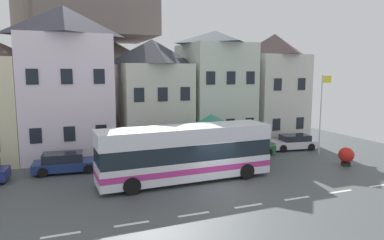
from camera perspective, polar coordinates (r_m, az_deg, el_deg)
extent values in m
cube|color=#494F50|center=(20.92, 5.27, -11.19)|extent=(40.00, 60.00, 0.06)
cube|color=silver|center=(16.37, -20.64, -17.14)|extent=(1.60, 0.20, 0.01)
cube|color=silver|center=(16.61, -9.80, -16.36)|extent=(1.60, 0.20, 0.01)
cube|color=silver|center=(17.37, 0.31, -15.13)|extent=(1.60, 0.20, 0.01)
cube|color=silver|center=(18.59, 9.21, -13.65)|extent=(1.60, 0.20, 0.01)
cube|color=silver|center=(20.18, 16.77, -12.13)|extent=(1.60, 0.20, 0.01)
cube|color=silver|center=(22.07, 23.06, -10.69)|extent=(1.60, 0.20, 0.01)
cube|color=silver|center=(24.18, 28.26, -9.39)|extent=(1.60, 0.20, 0.01)
cube|color=white|center=(29.56, -19.75, 3.53)|extent=(6.78, 5.54, 9.58)
pyramid|color=#383644|center=(29.75, -20.30, 14.99)|extent=(6.78, 5.54, 2.28)
cube|color=black|center=(27.11, -24.14, -2.38)|extent=(0.80, 0.06, 1.10)
cube|color=black|center=(27.07, -19.36, -2.15)|extent=(0.80, 0.06, 1.10)
cube|color=black|center=(27.21, -14.61, -1.90)|extent=(0.80, 0.06, 1.10)
cube|color=black|center=(26.74, -24.65, 6.45)|extent=(0.80, 0.06, 1.10)
cube|color=black|center=(26.69, -19.77, 6.70)|extent=(0.80, 0.06, 1.10)
cube|color=black|center=(26.84, -14.91, 6.90)|extent=(0.80, 0.06, 1.10)
cube|color=silver|center=(31.01, -6.41, 2.15)|extent=(5.70, 6.32, 7.45)
pyramid|color=#32353C|center=(30.91, -6.54, 11.02)|extent=(5.70, 6.32, 2.13)
cube|color=black|center=(27.77, -8.48, -2.61)|extent=(0.80, 0.06, 1.10)
cube|color=black|center=(28.23, -4.71, -2.38)|extent=(0.80, 0.06, 1.10)
cube|color=black|center=(28.81, -1.08, -2.14)|extent=(0.80, 0.06, 1.10)
cube|color=black|center=(27.37, -8.62, 4.07)|extent=(0.80, 0.06, 1.10)
cube|color=black|center=(27.84, -4.79, 4.20)|extent=(0.80, 0.06, 1.10)
cube|color=black|center=(28.42, -1.10, 4.30)|extent=(0.80, 0.06, 1.10)
cube|color=silver|center=(33.15, 3.67, 4.17)|extent=(5.68, 6.72, 9.32)
pyramid|color=#2C363E|center=(33.23, 3.75, 13.29)|extent=(5.68, 6.72, 1.23)
cube|color=black|center=(29.56, 3.02, -1.02)|extent=(0.80, 0.06, 1.10)
cube|color=black|center=(30.37, 6.29, -0.81)|extent=(0.80, 0.06, 1.10)
cube|color=black|center=(31.28, 9.38, -0.62)|extent=(0.80, 0.06, 1.10)
cube|color=black|center=(29.21, 3.08, 6.86)|extent=(0.80, 0.06, 1.10)
cube|color=black|center=(30.03, 6.41, 6.85)|extent=(0.80, 0.06, 1.10)
cube|color=black|center=(30.95, 9.54, 6.82)|extent=(0.80, 0.06, 1.10)
cube|color=silver|center=(35.47, 13.08, 3.48)|extent=(5.23, 5.20, 8.40)
pyramid|color=#49393B|center=(35.47, 13.34, 11.89)|extent=(5.23, 5.20, 2.01)
cube|color=black|center=(32.81, 13.63, -0.73)|extent=(0.80, 0.06, 1.10)
cube|color=black|center=(34.36, 17.22, -0.48)|extent=(0.80, 0.06, 1.10)
cube|color=black|center=(32.48, 13.83, 5.66)|extent=(0.80, 0.06, 1.10)
cube|color=black|center=(34.04, 17.47, 5.61)|extent=(0.80, 0.06, 1.10)
cone|color=#5F5450|center=(48.70, -15.26, 6.73)|extent=(43.42, 43.42, 12.11)
cube|color=slate|center=(49.29, -15.62, 16.51)|extent=(14.07, 14.07, 6.58)
cube|color=white|center=(22.07, -1.06, -7.73)|extent=(10.98, 2.89, 1.21)
cube|color=#BF338C|center=(22.06, -1.06, -7.58)|extent=(11.00, 2.91, 0.36)
cube|color=#19232D|center=(21.80, -1.06, -4.90)|extent=(10.87, 2.84, 1.02)
cube|color=white|center=(21.60, -1.07, -2.35)|extent=(10.98, 2.89, 0.96)
cube|color=#19232D|center=(24.32, 11.01, -3.71)|extent=(0.13, 2.12, 0.98)
cylinder|color=black|center=(24.76, 5.93, -6.89)|extent=(1.01, 0.31, 1.00)
cylinder|color=black|center=(22.74, 8.90, -8.28)|extent=(1.01, 0.31, 1.00)
cylinder|color=black|center=(22.27, -11.23, -8.69)|extent=(1.01, 0.31, 1.00)
cylinder|color=black|center=(20.01, -9.79, -10.57)|extent=(1.01, 0.31, 1.00)
cylinder|color=#473D33|center=(27.75, -1.40, -3.75)|extent=(0.14, 0.14, 2.40)
cylinder|color=#473D33|center=(29.00, 4.76, -3.27)|extent=(0.14, 0.14, 2.40)
cylinder|color=#473D33|center=(24.74, 1.17, -5.19)|extent=(0.14, 0.14, 2.40)
cylinder|color=#473D33|center=(26.13, 7.91, -4.56)|extent=(0.14, 0.14, 2.40)
pyramid|color=#2C7D65|center=(26.53, 3.14, -0.34)|extent=(3.60, 3.60, 1.21)
cube|color=silver|center=(32.09, 16.09, -3.77)|extent=(4.23, 2.33, 0.61)
cube|color=#1E232D|center=(32.09, 16.44, -2.78)|extent=(2.61, 1.88, 0.51)
cylinder|color=black|center=(30.79, 14.65, -4.52)|extent=(0.66, 0.29, 0.64)
cylinder|color=black|center=(32.26, 13.29, -3.91)|extent=(0.66, 0.29, 0.64)
cylinder|color=black|center=(32.07, 18.88, -4.20)|extent=(0.66, 0.29, 0.64)
cylinder|color=black|center=(33.49, 17.39, -3.63)|extent=(0.66, 0.29, 0.64)
cube|color=#2B5934|center=(29.24, 9.28, -4.68)|extent=(4.05, 2.10, 0.62)
cube|color=#1E232D|center=(29.03, 8.96, -3.60)|extent=(2.46, 1.79, 0.53)
cylinder|color=black|center=(30.66, 10.67, -4.45)|extent=(0.65, 0.23, 0.64)
cylinder|color=black|center=(29.12, 12.39, -5.15)|extent=(0.65, 0.23, 0.64)
cylinder|color=black|center=(29.52, 6.20, -4.84)|extent=(0.65, 0.23, 0.64)
cylinder|color=black|center=(27.91, 7.73, -5.60)|extent=(0.65, 0.23, 0.64)
cube|color=navy|center=(25.50, -19.77, -6.95)|extent=(4.44, 2.20, 0.59)
cube|color=#1E232D|center=(25.38, -20.32, -5.69)|extent=(2.70, 1.84, 0.58)
cylinder|color=black|center=(26.35, -16.55, -6.68)|extent=(0.65, 0.25, 0.64)
cylinder|color=black|center=(24.62, -16.55, -7.70)|extent=(0.65, 0.25, 0.64)
cylinder|color=black|center=(26.53, -22.73, -6.87)|extent=(0.65, 0.25, 0.64)
cylinder|color=black|center=(24.82, -23.18, -7.89)|extent=(0.65, 0.25, 0.64)
cylinder|color=black|center=(25.84, -28.81, -7.63)|extent=(0.66, 0.26, 0.64)
cylinder|color=#2D2D38|center=(26.65, 11.87, -6.28)|extent=(0.15, 0.15, 0.70)
cylinder|color=#2D2D38|center=(26.48, 12.16, -6.38)|extent=(0.15, 0.15, 0.70)
cylinder|color=#232B38|center=(26.42, 12.05, -4.98)|extent=(0.35, 0.35, 0.68)
sphere|color=#D1AD89|center=(26.32, 12.08, -4.02)|extent=(0.22, 0.22, 0.22)
cylinder|color=black|center=(26.24, 8.26, -6.41)|extent=(0.15, 0.15, 0.71)
cylinder|color=black|center=(26.42, 8.30, -6.31)|extent=(0.15, 0.15, 0.71)
cylinder|color=#7F6B56|center=(26.19, 8.31, -5.07)|extent=(0.28, 0.28, 0.61)
sphere|color=tan|center=(26.10, 8.33, -4.17)|extent=(0.23, 0.23, 0.23)
cube|color=brown|center=(28.70, 2.32, -4.90)|extent=(1.42, 0.45, 0.08)
cube|color=brown|center=(28.86, 2.14, -4.38)|extent=(1.42, 0.06, 0.40)
cube|color=#2D2D33|center=(28.52, 1.15, -5.44)|extent=(0.08, 0.36, 0.45)
cube|color=#2D2D33|center=(29.00, 3.46, -5.23)|extent=(0.08, 0.36, 0.45)
cylinder|color=silver|center=(30.51, 20.24, 0.76)|extent=(0.10, 0.10, 6.54)
cube|color=yellow|center=(30.61, 21.14, 6.23)|extent=(0.90, 0.03, 0.56)
cylinder|color=black|center=(28.01, 23.80, -6.58)|extent=(0.66, 0.66, 0.25)
sphere|color=red|center=(27.86, 23.87, -5.22)|extent=(1.11, 1.11, 1.11)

